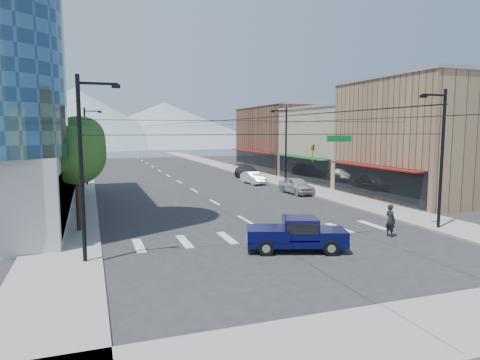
# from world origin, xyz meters

# --- Properties ---
(ground) EXTENTS (160.00, 160.00, 0.00)m
(ground) POSITION_xyz_m (0.00, 0.00, 0.00)
(ground) COLOR #28282B
(ground) RESTS_ON ground
(sidewalk_left) EXTENTS (4.00, 120.00, 0.15)m
(sidewalk_left) POSITION_xyz_m (-12.00, 40.00, 0.07)
(sidewalk_left) COLOR gray
(sidewalk_left) RESTS_ON ground
(sidewalk_right) EXTENTS (4.00, 120.00, 0.15)m
(sidewalk_right) POSITION_xyz_m (12.00, 40.00, 0.07)
(sidewalk_right) COLOR gray
(sidewalk_right) RESTS_ON ground
(sidewalk_cross) EXTENTS (28.00, 4.00, 0.15)m
(sidewalk_cross) POSITION_xyz_m (0.00, -12.00, 0.07)
(sidewalk_cross) COLOR gray
(sidewalk_cross) RESTS_ON ground
(shop_near) EXTENTS (12.00, 14.00, 11.00)m
(shop_near) POSITION_xyz_m (20.00, 10.00, 5.50)
(shop_near) COLOR #8C6B4C
(shop_near) RESTS_ON ground
(shop_mid) EXTENTS (12.00, 14.00, 9.00)m
(shop_mid) POSITION_xyz_m (20.00, 24.00, 4.50)
(shop_mid) COLOR tan
(shop_mid) RESTS_ON ground
(shop_far) EXTENTS (12.00, 18.00, 10.00)m
(shop_far) POSITION_xyz_m (20.00, 40.00, 5.00)
(shop_far) COLOR brown
(shop_far) RESTS_ON ground
(clock_tower) EXTENTS (4.80, 4.80, 20.40)m
(clock_tower) POSITION_xyz_m (-16.50, 62.00, 10.64)
(clock_tower) COLOR #8C6B4C
(clock_tower) RESTS_ON ground
(mountain_left) EXTENTS (80.00, 80.00, 22.00)m
(mountain_left) POSITION_xyz_m (-15.00, 150.00, 11.00)
(mountain_left) COLOR gray
(mountain_left) RESTS_ON ground
(mountain_right) EXTENTS (90.00, 90.00, 18.00)m
(mountain_right) POSITION_xyz_m (20.00, 160.00, 9.00)
(mountain_right) COLOR gray
(mountain_right) RESTS_ON ground
(tree_near) EXTENTS (3.65, 3.64, 6.71)m
(tree_near) POSITION_xyz_m (-11.07, 6.10, 4.99)
(tree_near) COLOR black
(tree_near) RESTS_ON ground
(tree_midnear) EXTENTS (4.09, 4.09, 7.52)m
(tree_midnear) POSITION_xyz_m (-11.07, 13.10, 5.59)
(tree_midnear) COLOR black
(tree_midnear) RESTS_ON ground
(tree_midfar) EXTENTS (3.65, 3.64, 6.71)m
(tree_midfar) POSITION_xyz_m (-11.07, 20.10, 4.99)
(tree_midfar) COLOR black
(tree_midfar) RESTS_ON ground
(tree_far) EXTENTS (4.09, 4.09, 7.52)m
(tree_far) POSITION_xyz_m (-11.07, 27.10, 5.59)
(tree_far) COLOR black
(tree_far) RESTS_ON ground
(signal_rig) EXTENTS (21.80, 0.20, 9.00)m
(signal_rig) POSITION_xyz_m (0.19, -1.00, 4.64)
(signal_rig) COLOR black
(signal_rig) RESTS_ON ground
(lamp_pole_nw) EXTENTS (2.00, 0.25, 9.00)m
(lamp_pole_nw) POSITION_xyz_m (-10.67, 30.00, 4.94)
(lamp_pole_nw) COLOR black
(lamp_pole_nw) RESTS_ON ground
(lamp_pole_ne) EXTENTS (2.00, 0.25, 9.00)m
(lamp_pole_ne) POSITION_xyz_m (10.67, 22.00, 4.94)
(lamp_pole_ne) COLOR black
(lamp_pole_ne) RESTS_ON ground
(pickup_truck) EXTENTS (5.68, 3.54, 1.82)m
(pickup_truck) POSITION_xyz_m (-0.16, -2.32, 0.95)
(pickup_truck) COLOR #080B3E
(pickup_truck) RESTS_ON ground
(pedestrian) EXTENTS (0.55, 0.77, 1.99)m
(pedestrian) POSITION_xyz_m (6.68, -1.41, 0.99)
(pedestrian) COLOR black
(pedestrian) RESTS_ON ground
(parked_car_near) EXTENTS (2.25, 5.01, 1.67)m
(parked_car_near) POSITION_xyz_m (9.30, 16.31, 0.83)
(parked_car_near) COLOR #BCBBC1
(parked_car_near) RESTS_ON ground
(parked_car_mid) EXTENTS (1.90, 4.49, 1.44)m
(parked_car_mid) POSITION_xyz_m (8.05, 25.26, 0.72)
(parked_car_mid) COLOR white
(parked_car_mid) RESTS_ON ground
(parked_car_far) EXTENTS (2.58, 5.97, 1.71)m
(parked_car_far) POSITION_xyz_m (9.40, 30.82, 0.86)
(parked_car_far) COLOR #343437
(parked_car_far) RESTS_ON ground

